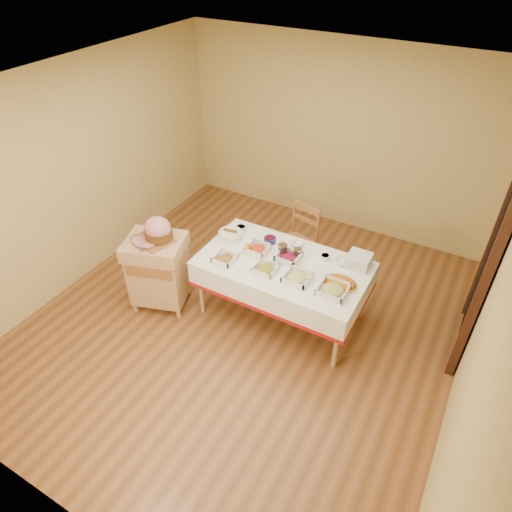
# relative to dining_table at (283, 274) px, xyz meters

# --- Properties ---
(room_shell) EXTENTS (5.00, 5.00, 5.00)m
(room_shell) POSITION_rel_dining_table_xyz_m (-0.30, -0.30, 0.70)
(room_shell) COLOR brown
(room_shell) RESTS_ON ground
(doorway) EXTENTS (0.09, 1.10, 2.20)m
(doorway) POSITION_rel_dining_table_xyz_m (1.90, 0.60, 0.51)
(doorway) COLOR black
(doorway) RESTS_ON ground
(dining_table) EXTENTS (1.82, 1.02, 0.76)m
(dining_table) POSITION_rel_dining_table_xyz_m (0.00, 0.00, 0.00)
(dining_table) COLOR tan
(dining_table) RESTS_ON ground
(butcher_cart) EXTENTS (0.77, 0.71, 0.91)m
(butcher_cart) POSITION_rel_dining_table_xyz_m (-1.34, -0.51, -0.08)
(butcher_cart) COLOR tan
(butcher_cart) RESTS_ON ground
(dining_chair) EXTENTS (0.51, 0.50, 0.96)m
(dining_chair) POSITION_rel_dining_table_xyz_m (-0.18, 0.78, -0.10)
(dining_chair) COLOR #995D32
(dining_chair) RESTS_ON ground
(ham_on_board) EXTENTS (0.43, 0.41, 0.28)m
(ham_on_board) POSITION_rel_dining_table_xyz_m (-1.29, -0.48, 0.43)
(ham_on_board) COLOR #995D32
(ham_on_board) RESTS_ON butcher_cart
(serving_dish_a) EXTENTS (0.23, 0.22, 0.10)m
(serving_dish_a) POSITION_rel_dining_table_xyz_m (-0.57, -0.28, 0.19)
(serving_dish_a) COLOR silver
(serving_dish_a) RESTS_ON dining_table
(serving_dish_b) EXTENTS (0.23, 0.23, 0.09)m
(serving_dish_b) POSITION_rel_dining_table_xyz_m (-0.11, -0.22, 0.19)
(serving_dish_b) COLOR silver
(serving_dish_b) RESTS_ON dining_table
(serving_dish_c) EXTENTS (0.26, 0.26, 0.11)m
(serving_dish_c) POSITION_rel_dining_table_xyz_m (0.25, -0.19, 0.20)
(serving_dish_c) COLOR silver
(serving_dish_c) RESTS_ON dining_table
(serving_dish_d) EXTENTS (0.29, 0.29, 0.11)m
(serving_dish_d) POSITION_rel_dining_table_xyz_m (0.64, -0.18, 0.20)
(serving_dish_d) COLOR silver
(serving_dish_d) RESTS_ON dining_table
(serving_dish_e) EXTENTS (0.25, 0.24, 0.11)m
(serving_dish_e) POSITION_rel_dining_table_xyz_m (-0.34, 0.04, 0.20)
(serving_dish_e) COLOR silver
(serving_dish_e) RESTS_ON dining_table
(serving_dish_f) EXTENTS (0.26, 0.25, 0.12)m
(serving_dish_f) POSITION_rel_dining_table_xyz_m (0.02, 0.07, 0.20)
(serving_dish_f) COLOR silver
(serving_dish_f) RESTS_ON dining_table
(small_bowl_left) EXTENTS (0.12, 0.12, 0.06)m
(small_bowl_left) POSITION_rel_dining_table_xyz_m (-0.72, 0.31, 0.19)
(small_bowl_left) COLOR silver
(small_bowl_left) RESTS_ON dining_table
(small_bowl_mid) EXTENTS (0.14, 0.14, 0.06)m
(small_bowl_mid) POSITION_rel_dining_table_xyz_m (-0.31, 0.27, 0.19)
(small_bowl_mid) COLOR navy
(small_bowl_mid) RESTS_ON dining_table
(small_bowl_right) EXTENTS (0.11, 0.11, 0.05)m
(small_bowl_right) POSITION_rel_dining_table_xyz_m (0.36, 0.28, 0.19)
(small_bowl_right) COLOR silver
(small_bowl_right) RESTS_ON dining_table
(bowl_white_imported) EXTENTS (0.16, 0.16, 0.03)m
(bowl_white_imported) POSITION_rel_dining_table_xyz_m (-0.01, 0.36, 0.18)
(bowl_white_imported) COLOR silver
(bowl_white_imported) RESTS_ON dining_table
(bowl_small_imported) EXTENTS (0.16, 0.16, 0.05)m
(bowl_small_imported) POSITION_rel_dining_table_xyz_m (0.56, 0.30, 0.19)
(bowl_small_imported) COLOR silver
(bowl_small_imported) RESTS_ON dining_table
(preserve_jar_left) EXTENTS (0.11, 0.11, 0.13)m
(preserve_jar_left) POSITION_rel_dining_table_xyz_m (-0.08, 0.13, 0.22)
(preserve_jar_left) COLOR silver
(preserve_jar_left) RESTS_ON dining_table
(preserve_jar_right) EXTENTS (0.09, 0.09, 0.11)m
(preserve_jar_right) POSITION_rel_dining_table_xyz_m (0.09, 0.16, 0.21)
(preserve_jar_right) COLOR silver
(preserve_jar_right) RESTS_ON dining_table
(mustard_bottle) EXTENTS (0.05, 0.05, 0.17)m
(mustard_bottle) POSITION_rel_dining_table_xyz_m (-0.42, -0.05, 0.24)
(mustard_bottle) COLOR yellow
(mustard_bottle) RESTS_ON dining_table
(bread_basket) EXTENTS (0.27, 0.27, 0.12)m
(bread_basket) POSITION_rel_dining_table_xyz_m (-0.74, 0.11, 0.21)
(bread_basket) COLOR white
(bread_basket) RESTS_ON dining_table
(plate_stack) EXTENTS (0.24, 0.24, 0.13)m
(plate_stack) POSITION_rel_dining_table_xyz_m (0.71, 0.36, 0.23)
(plate_stack) COLOR silver
(plate_stack) RESTS_ON dining_table
(brass_platter) EXTENTS (0.34, 0.25, 0.05)m
(brass_platter) POSITION_rel_dining_table_xyz_m (0.66, -0.03, 0.18)
(brass_platter) COLOR gold
(brass_platter) RESTS_ON dining_table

